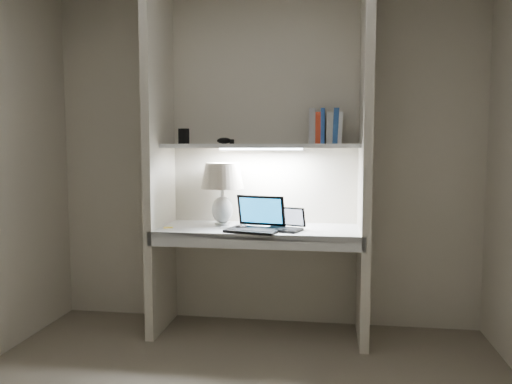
% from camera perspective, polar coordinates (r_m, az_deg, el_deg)
% --- Properties ---
extents(back_wall, '(3.20, 0.01, 2.50)m').
position_cam_1_polar(back_wall, '(3.78, 0.93, 3.77)').
color(back_wall, beige).
rests_on(back_wall, floor).
extents(alcove_panel_left, '(0.06, 0.55, 2.50)m').
position_cam_1_polar(alcove_panel_left, '(3.68, -10.99, 3.63)').
color(alcove_panel_left, beige).
rests_on(alcove_panel_left, floor).
extents(alcove_panel_right, '(0.06, 0.55, 2.50)m').
position_cam_1_polar(alcove_panel_right, '(3.48, 12.36, 3.52)').
color(alcove_panel_right, beige).
rests_on(alcove_panel_right, floor).
extents(desk, '(1.40, 0.55, 0.04)m').
position_cam_1_polar(desk, '(3.56, 0.35, -4.42)').
color(desk, white).
rests_on(desk, alcove_panel_left).
extents(desk_apron, '(1.46, 0.03, 0.10)m').
position_cam_1_polar(desk_apron, '(3.31, -0.27, -5.68)').
color(desk_apron, silver).
rests_on(desk_apron, desk).
extents(shelf, '(1.40, 0.36, 0.03)m').
position_cam_1_polar(shelf, '(3.60, 0.57, 5.29)').
color(shelf, silver).
rests_on(shelf, back_wall).
extents(strip_light, '(0.60, 0.04, 0.02)m').
position_cam_1_polar(strip_light, '(3.60, 0.57, 4.94)').
color(strip_light, white).
rests_on(strip_light, shelf).
extents(table_lamp, '(0.31, 0.31, 0.46)m').
position_cam_1_polar(table_lamp, '(3.64, -3.87, 1.00)').
color(table_lamp, white).
rests_on(table_lamp, desk).
extents(laptop_main, '(0.41, 0.37, 0.23)m').
position_cam_1_polar(laptop_main, '(3.44, 0.03, -3.51)').
color(laptop_main, black).
rests_on(laptop_main, desk).
extents(laptop_netbook, '(0.29, 0.27, 0.16)m').
position_cam_1_polar(laptop_netbook, '(3.46, 3.37, -3.75)').
color(laptop_netbook, black).
rests_on(laptop_netbook, desk).
extents(speaker, '(0.11, 0.09, 0.14)m').
position_cam_1_polar(speaker, '(3.68, -0.05, -2.72)').
color(speaker, silver).
rests_on(speaker, desk).
extents(mouse, '(0.12, 0.10, 0.04)m').
position_cam_1_polar(mouse, '(3.46, -1.57, -4.04)').
color(mouse, black).
rests_on(mouse, desk).
extents(cable_coil, '(0.11, 0.11, 0.01)m').
position_cam_1_polar(cable_coil, '(3.48, 0.79, -4.19)').
color(cable_coil, black).
rests_on(cable_coil, desk).
extents(sticky_note, '(0.08, 0.08, 0.00)m').
position_cam_1_polar(sticky_note, '(3.61, -9.99, -4.02)').
color(sticky_note, yellow).
rests_on(sticky_note, desk).
extents(book_row, '(0.24, 0.17, 0.25)m').
position_cam_1_polar(book_row, '(3.64, 7.94, 7.34)').
color(book_row, silver).
rests_on(book_row, shelf).
extents(shelf_box, '(0.08, 0.07, 0.11)m').
position_cam_1_polar(shelf_box, '(3.75, -8.25, 6.32)').
color(shelf_box, black).
rests_on(shelf_box, shelf).
extents(shelf_gadget, '(0.12, 0.10, 0.05)m').
position_cam_1_polar(shelf_gadget, '(3.70, -3.66, 5.88)').
color(shelf_gadget, black).
rests_on(shelf_gadget, shelf).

